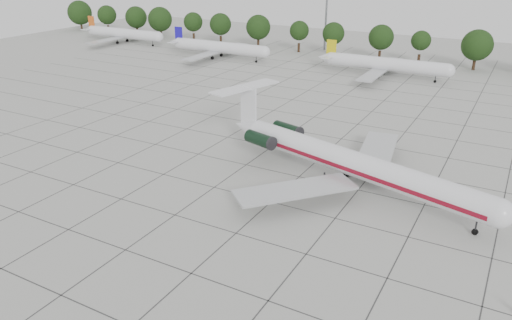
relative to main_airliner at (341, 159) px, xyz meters
The scene contains 7 objects.
ground 10.74m from the main_airliner, 121.24° to the right, with size 260.00×260.00×0.00m, color #ACACA4.
apron_joints 8.86m from the main_airliner, 130.18° to the left, with size 170.00×170.00×0.02m, color #383838.
main_airliner is the anchor object (origin of this frame).
bg_airliner_a 113.29m from the main_airliner, 146.19° to the left, with size 28.24×27.20×7.40m.
bg_airliner_b 80.15m from the main_airliner, 133.79° to the left, with size 28.24×27.20×7.40m.
bg_airliner_c 59.63m from the main_airliner, 100.35° to the left, with size 28.24×27.20×7.40m.
tree_line 78.18m from the main_airliner, 102.55° to the left, with size 249.86×8.44×10.22m.
Camera 1 is at (23.64, -46.42, 27.65)m, focal length 35.00 mm.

